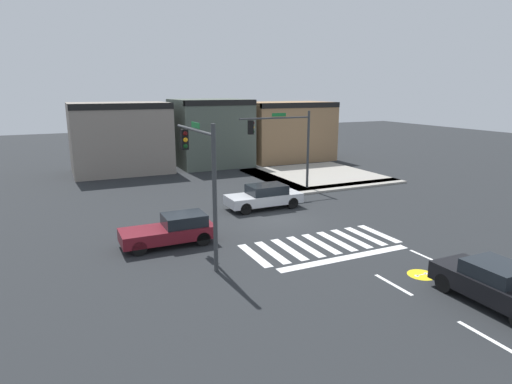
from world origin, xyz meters
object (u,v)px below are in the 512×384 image
object	(u,v)px
traffic_signal_southwest	(200,165)
traffic_signal_northeast	(284,137)
car_black	(497,284)
car_silver	(264,196)
car_maroon	(172,230)

from	to	relation	value
traffic_signal_southwest	traffic_signal_northeast	world-z (taller)	traffic_signal_southwest
traffic_signal_southwest	car_black	size ratio (longest dim) A/B	1.38
traffic_signal_southwest	car_black	xyz separation A→B (m)	(7.77, -8.61, -3.41)
car_silver	car_maroon	distance (m)	8.01
traffic_signal_southwest	car_silver	world-z (taller)	traffic_signal_southwest
traffic_signal_southwest	car_maroon	distance (m)	4.10
car_maroon	car_black	size ratio (longest dim) A/B	1.01
traffic_signal_southwest	car_black	world-z (taller)	traffic_signal_southwest
traffic_signal_northeast	car_black	size ratio (longest dim) A/B	1.33
car_black	car_maroon	bearing A→B (deg)	38.90
car_maroon	car_black	xyz separation A→B (m)	(8.62, -10.68, 0.02)
traffic_signal_northeast	traffic_signal_southwest	bearing A→B (deg)	45.67
traffic_signal_southwest	car_silver	size ratio (longest dim) A/B	1.28
car_silver	car_maroon	size ratio (longest dim) A/B	1.07
car_maroon	car_silver	bearing A→B (deg)	-149.83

